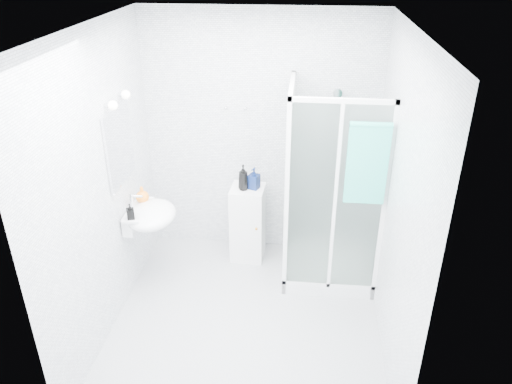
# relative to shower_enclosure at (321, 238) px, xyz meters

# --- Properties ---
(room) EXTENTS (2.40, 2.60, 2.60)m
(room) POSITION_rel_shower_enclosure_xyz_m (-0.67, -0.77, 0.85)
(room) COLOR white
(room) RESTS_ON ground
(shower_enclosure) EXTENTS (0.90, 0.95, 2.00)m
(shower_enclosure) POSITION_rel_shower_enclosure_xyz_m (0.00, 0.00, 0.00)
(shower_enclosure) COLOR white
(shower_enclosure) RESTS_ON ground
(wall_basin) EXTENTS (0.46, 0.56, 0.35)m
(wall_basin) POSITION_rel_shower_enclosure_xyz_m (-1.66, -0.32, 0.35)
(wall_basin) COLOR white
(wall_basin) RESTS_ON ground
(mirror) EXTENTS (0.02, 0.60, 0.70)m
(mirror) POSITION_rel_shower_enclosure_xyz_m (-1.85, -0.32, 1.05)
(mirror) COLOR white
(mirror) RESTS_ON room
(vanity_lights) EXTENTS (0.10, 0.40, 0.08)m
(vanity_lights) POSITION_rel_shower_enclosure_xyz_m (-1.80, -0.32, 1.47)
(vanity_lights) COLOR silver
(vanity_lights) RESTS_ON room
(wall_hooks) EXTENTS (0.23, 0.06, 0.03)m
(wall_hooks) POSITION_rel_shower_enclosure_xyz_m (-0.92, 0.49, 1.17)
(wall_hooks) COLOR silver
(wall_hooks) RESTS_ON room
(storage_cabinet) EXTENTS (0.36, 0.38, 0.84)m
(storage_cabinet) POSITION_rel_shower_enclosure_xyz_m (-0.78, 0.27, -0.03)
(storage_cabinet) COLOR white
(storage_cabinet) RESTS_ON ground
(hand_towel) EXTENTS (0.35, 0.05, 0.74)m
(hand_towel) POSITION_rel_shower_enclosure_xyz_m (0.32, -0.40, 1.03)
(hand_towel) COLOR #32BFA8
(hand_towel) RESTS_ON shower_enclosure
(shampoo_bottle_a) EXTENTS (0.12, 0.12, 0.27)m
(shampoo_bottle_a) POSITION_rel_shower_enclosure_xyz_m (-0.82, 0.23, 0.53)
(shampoo_bottle_a) COLOR black
(shampoo_bottle_a) RESTS_ON storage_cabinet
(shampoo_bottle_b) EXTENTS (0.13, 0.14, 0.23)m
(shampoo_bottle_b) POSITION_rel_shower_enclosure_xyz_m (-0.71, 0.27, 0.50)
(shampoo_bottle_b) COLOR #0C1C4A
(shampoo_bottle_b) RESTS_ON storage_cabinet
(soap_dispenser_orange) EXTENTS (0.13, 0.13, 0.16)m
(soap_dispenser_orange) POSITION_rel_shower_enclosure_xyz_m (-1.75, -0.18, 0.50)
(soap_dispenser_orange) COLOR orange
(soap_dispenser_orange) RESTS_ON wall_basin
(soap_dispenser_black) EXTENTS (0.09, 0.09, 0.15)m
(soap_dispenser_black) POSITION_rel_shower_enclosure_xyz_m (-1.76, -0.51, 0.49)
(soap_dispenser_black) COLOR black
(soap_dispenser_black) RESTS_ON wall_basin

